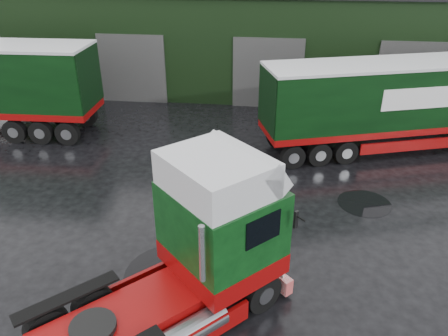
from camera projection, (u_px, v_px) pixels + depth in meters
The scene contains 7 objects.
ground at pixel (186, 252), 13.87m from camera, with size 100.00×100.00×0.00m, color black.
warehouse at pixel (272, 33), 29.76m from camera, with size 32.40×12.40×6.30m.
hero_tractor at pixel (155, 258), 10.23m from camera, with size 2.96×6.98×4.34m, color #0B3410, non-canonical shape.
lorry_right at pixel (396, 106), 19.84m from camera, with size 2.74×15.82×4.16m, color silver, non-canonical shape.
tree_back_b at pixel (369, 6), 37.39m from camera, with size 4.40×4.40×7.50m, color black, non-canonical shape.
puddle_0 at pixel (172, 274), 12.93m from camera, with size 2.85×2.85×0.01m, color black.
puddle_1 at pixel (364, 203), 16.40m from camera, with size 1.99×1.99×0.01m, color black.
Camera 1 is at (2.59, -10.81, 8.79)m, focal length 35.00 mm.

